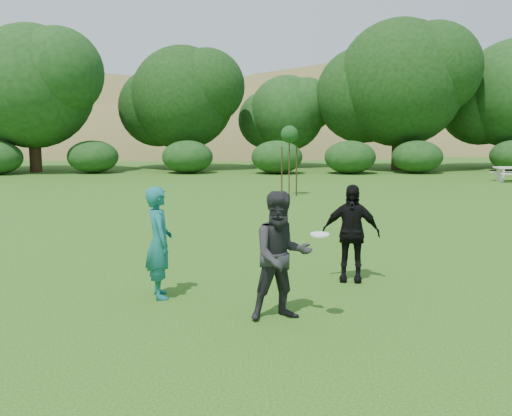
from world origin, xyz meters
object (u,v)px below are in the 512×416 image
Objects in this scene: player_black at (351,233)px; player_grey at (281,256)px; player_teal at (159,242)px; sapling at (289,136)px.

player_grey is at bearing -111.60° from player_black.
player_teal is 0.98× the size of player_grey.
player_grey is at bearing -95.49° from sapling.
sapling reaches higher than player_black.
sapling reaches higher than player_teal.
player_grey reaches higher than player_black.
player_black is (1.42, 2.05, -0.06)m from player_grey.
player_grey is (1.93, -1.14, 0.02)m from player_teal.
sapling is at bearing 102.98° from player_black.
player_black is (3.35, 0.91, -0.03)m from player_teal.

